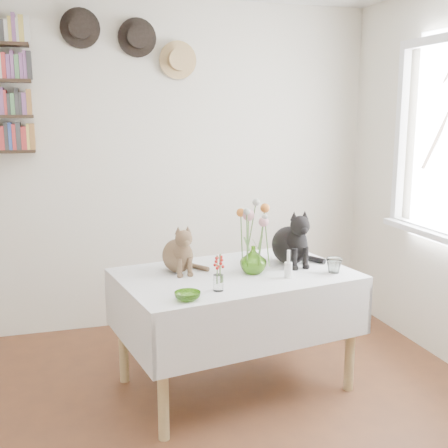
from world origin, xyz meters
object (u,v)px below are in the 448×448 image
object	(u,v)px
black_cat	(290,235)
flower_vase	(253,260)
tabby_cat	(178,247)
dining_table	(235,301)

from	to	relation	value
black_cat	flower_vase	distance (m)	0.34
tabby_cat	black_cat	distance (m)	0.72
black_cat	flower_vase	size ratio (longest dim) A/B	2.19
dining_table	tabby_cat	bearing A→B (deg)	158.18
black_cat	flower_vase	world-z (taller)	black_cat
dining_table	flower_vase	size ratio (longest dim) A/B	8.99
dining_table	black_cat	xyz separation A→B (m)	(0.40, 0.11, 0.36)
dining_table	flower_vase	distance (m)	0.28
black_cat	dining_table	bearing A→B (deg)	-168.05
dining_table	flower_vase	bearing A→B (deg)	-21.66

